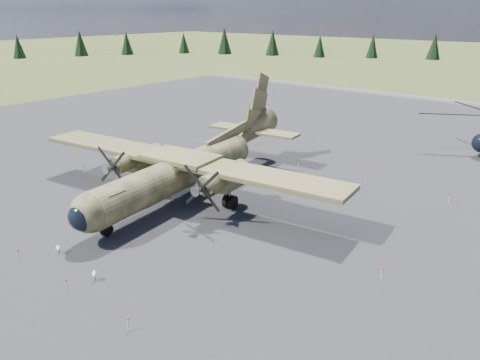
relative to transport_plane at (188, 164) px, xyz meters
The scene contains 7 objects.
ground 5.35m from the transport_plane, 37.22° to the right, with size 500.00×500.00×0.00m, color #4D5425.
apron 8.67m from the transport_plane, 64.38° to the left, with size 120.00×120.00×0.04m, color #525257.
transport_plane is the anchor object (origin of this frame).
info_placard_left 14.18m from the transport_plane, 86.78° to the right, with size 0.41×0.19×0.63m.
info_placard_right 15.73m from the transport_plane, 67.98° to the right, with size 0.47×0.30×0.68m.
barrier_fence 4.82m from the transport_plane, 41.97° to the right, with size 33.12×29.62×0.85m.
treeline 4.68m from the transport_plane, 25.99° to the left, with size 315.25×307.45×10.90m.
Camera 1 is at (25.93, -25.94, 16.39)m, focal length 35.00 mm.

